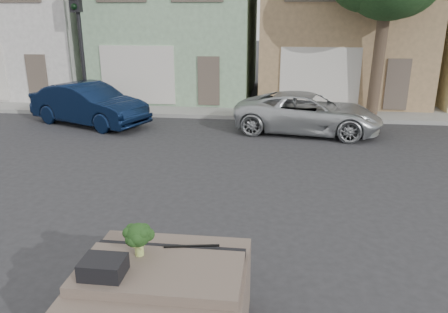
% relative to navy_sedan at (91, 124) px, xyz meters
% --- Properties ---
extents(ground_plane, '(120.00, 120.00, 0.00)m').
position_rel_navy_sedan_xyz_m(ground_plane, '(5.52, -7.60, 0.00)').
color(ground_plane, '#303033').
rests_on(ground_plane, ground).
extents(sidewalk, '(40.00, 3.00, 0.15)m').
position_rel_navy_sedan_xyz_m(sidewalk, '(5.52, 2.90, 0.07)').
color(sidewalk, gray).
rests_on(sidewalk, ground).
extents(townhouse_white, '(7.20, 8.20, 7.55)m').
position_rel_navy_sedan_xyz_m(townhouse_white, '(-5.48, 6.90, 3.77)').
color(townhouse_white, silver).
rests_on(townhouse_white, ground).
extents(townhouse_mint, '(7.20, 8.20, 7.55)m').
position_rel_navy_sedan_xyz_m(townhouse_mint, '(2.02, 6.90, 3.77)').
color(townhouse_mint, '#89AD88').
rests_on(townhouse_mint, ground).
extents(townhouse_tan, '(7.20, 8.20, 7.55)m').
position_rel_navy_sedan_xyz_m(townhouse_tan, '(9.52, 6.90, 3.77)').
color(townhouse_tan, '#9E7E57').
rests_on(townhouse_tan, ground).
extents(navy_sedan, '(4.86, 3.25, 1.51)m').
position_rel_navy_sedan_xyz_m(navy_sedan, '(0.00, 0.00, 0.00)').
color(navy_sedan, '#0B1936').
rests_on(navy_sedan, ground).
extents(silver_pickup, '(5.19, 2.97, 1.37)m').
position_rel_navy_sedan_xyz_m(silver_pickup, '(7.87, -0.17, 0.00)').
color(silver_pickup, '#B9BDBF').
rests_on(silver_pickup, ground).
extents(traffic_signal, '(0.40, 0.40, 5.10)m').
position_rel_navy_sedan_xyz_m(traffic_signal, '(-0.98, 1.90, 2.55)').
color(traffic_signal, black).
rests_on(traffic_signal, ground).
extents(tree_near, '(4.40, 4.00, 8.50)m').
position_rel_navy_sedan_xyz_m(tree_near, '(10.52, 2.20, 4.25)').
color(tree_near, '#1D3C1B').
rests_on(tree_near, ground).
extents(car_dashboard, '(2.00, 1.80, 1.12)m').
position_rel_navy_sedan_xyz_m(car_dashboard, '(5.52, -10.60, 0.56)').
color(car_dashboard, '#69594D').
rests_on(car_dashboard, ground).
extents(instrument_hump, '(0.48, 0.38, 0.20)m').
position_rel_navy_sedan_xyz_m(instrument_hump, '(4.94, -10.95, 1.22)').
color(instrument_hump, black).
rests_on(instrument_hump, car_dashboard).
extents(wiper_arm, '(0.69, 0.15, 0.02)m').
position_rel_navy_sedan_xyz_m(wiper_arm, '(5.80, -10.22, 1.13)').
color(wiper_arm, black).
rests_on(wiper_arm, car_dashboard).
extents(broccoli, '(0.37, 0.37, 0.43)m').
position_rel_navy_sedan_xyz_m(broccoli, '(5.21, -10.48, 1.33)').
color(broccoli, '#193613').
rests_on(broccoli, car_dashboard).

